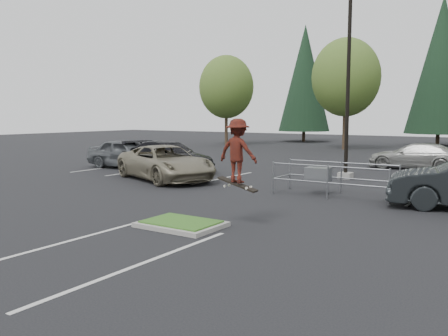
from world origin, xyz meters
The scene contains 14 objects.
ground centered at (0.00, 0.00, 0.00)m, with size 120.00×120.00×0.00m, color black.
grass_median centered at (0.00, 0.00, 0.08)m, with size 2.20×1.60×0.16m.
stall_lines centered at (-1.35, 6.02, 0.00)m, with size 22.62×17.60×0.01m.
light_pole centered at (0.50, 12.00, 4.56)m, with size 0.70×0.60×10.12m.
decid_a centered at (-18.01, 30.03, 5.58)m, with size 5.44×5.44×8.91m.
decid_b centered at (-6.01, 30.53, 6.04)m, with size 5.89×5.89×9.64m.
conif_a centered at (-14.00, 40.00, 7.10)m, with size 5.72×5.72×13.00m.
conif_b centered at (0.00, 40.50, 7.85)m, with size 6.38×6.38×14.50m.
cart_corral centered at (1.28, 7.01, 0.79)m, with size 4.45×1.66×1.26m.
skateboarder centered at (1.20, 1.00, 2.06)m, with size 1.14×0.66×1.99m.
car_l_tan centered at (-6.50, 7.00, 0.81)m, with size 2.70×5.85×1.63m, color gray.
car_l_black centered at (-8.41, 9.48, 0.82)m, with size 2.30×5.66×1.64m, color black.
car_l_grey centered at (-11.50, 9.54, 0.83)m, with size 1.97×4.89×1.66m, color #4D5154.
car_far_silver centered at (2.43, 18.12, 0.73)m, with size 2.05×5.03×1.46m, color #A2A29D.
Camera 1 is at (7.98, -10.02, 3.07)m, focal length 38.00 mm.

